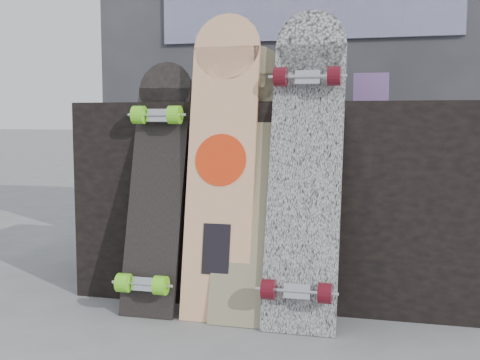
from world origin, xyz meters
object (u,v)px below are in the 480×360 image
(longboard_geisha, at_px, (222,156))
(vendor_table, at_px, (280,198))
(longboard_celtic, at_px, (248,172))
(longboard_cascadia, at_px, (305,159))
(skateboard_dark, at_px, (156,182))

(longboard_geisha, bearing_deg, vendor_table, 66.89)
(longboard_celtic, height_order, longboard_cascadia, longboard_cascadia)
(skateboard_dark, bearing_deg, longboard_cascadia, -0.11)
(longboard_geisha, height_order, skateboard_dark, longboard_geisha)
(vendor_table, xyz_separation_m, longboard_cascadia, (0.16, -0.37, 0.19))
(skateboard_dark, bearing_deg, vendor_table, 41.67)
(longboard_celtic, distance_m, skateboard_dark, 0.36)
(vendor_table, bearing_deg, longboard_cascadia, -66.65)
(longboard_geisha, relative_size, skateboard_dark, 1.18)
(longboard_geisha, xyz_separation_m, skateboard_dark, (-0.26, -0.01, -0.10))
(vendor_table, distance_m, longboard_celtic, 0.38)
(skateboard_dark, bearing_deg, longboard_geisha, 1.49)
(longboard_geisha, xyz_separation_m, longboard_celtic, (0.10, 0.02, -0.06))
(longboard_geisha, relative_size, longboard_cascadia, 0.99)
(longboard_celtic, relative_size, longboard_cascadia, 0.89)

